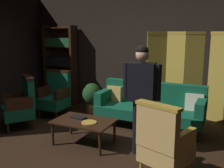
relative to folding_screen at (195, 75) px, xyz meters
name	(u,v)px	position (x,y,z in m)	size (l,w,h in m)	color
ground_plane	(91,150)	(-1.26, -2.34, -0.99)	(10.00, 10.00, 0.00)	black
back_wall	(141,53)	(-1.26, 0.11, 0.41)	(7.20, 0.10, 2.80)	black
folding_screen	(195,75)	(0.00, 0.00, 0.00)	(2.09, 0.37, 1.90)	#B29338
bookshelf	(61,63)	(-3.41, -0.14, 0.10)	(0.90, 0.32, 2.05)	black
velvet_couch	(150,105)	(-0.71, -0.89, -0.53)	(2.12, 0.78, 0.88)	black
coffee_table	(84,123)	(-1.48, -2.19, -0.61)	(1.00, 0.64, 0.42)	black
armchair_gilt_accent	(164,143)	(0.00, -2.66, -0.50)	(0.74, 0.73, 1.04)	#B78E33
armchair_wing_left	(21,104)	(-3.01, -2.05, -0.50)	(0.81, 0.81, 1.04)	black
armchair_wing_right	(55,95)	(-2.85, -1.17, -0.50)	(0.60, 0.58, 1.04)	black
standing_figure	(142,90)	(-0.49, -2.12, 0.04)	(0.59, 0.24, 1.70)	black
potted_plant	(92,97)	(-2.15, -0.72, -0.56)	(0.45, 0.45, 0.74)	brown
book_black_cloth	(78,117)	(-1.62, -2.13, -0.55)	(0.26, 0.15, 0.03)	black
brass_tray	(89,122)	(-1.34, -2.25, -0.56)	(0.25, 0.25, 0.02)	gold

